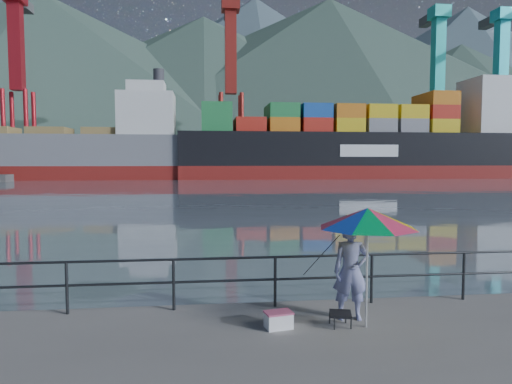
# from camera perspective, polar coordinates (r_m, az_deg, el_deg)

# --- Properties ---
(harbor_water) EXTENTS (500.00, 280.00, 0.00)m
(harbor_water) POSITION_cam_1_polar(r_m,az_deg,el_deg) (137.18, -6.36, 2.75)
(harbor_water) COLOR slate
(harbor_water) RESTS_ON ground
(far_dock) EXTENTS (200.00, 40.00, 0.40)m
(far_dock) POSITION_cam_1_polar(r_m,az_deg,el_deg) (100.73, -0.59, 2.34)
(far_dock) COLOR #514F4C
(far_dock) RESTS_ON ground
(guardrail) EXTENTS (22.00, 0.06, 1.03)m
(guardrail) POSITION_cam_1_polar(r_m,az_deg,el_deg) (9.18, -3.89, -11.19)
(guardrail) COLOR #2D3033
(guardrail) RESTS_ON ground
(mountains) EXTENTS (600.00, 332.80, 80.00)m
(mountains) POSITION_cam_1_polar(r_m,az_deg,el_deg) (220.87, 3.87, 12.49)
(mountains) COLOR #385147
(mountains) RESTS_ON ground
(port_cranes) EXTENTS (116.00, 28.00, 38.40)m
(port_cranes) POSITION_cam_1_polar(r_m,az_deg,el_deg) (97.29, 12.64, 11.63)
(port_cranes) COLOR red
(port_cranes) RESTS_ON ground
(container_stacks) EXTENTS (58.00, 8.40, 7.80)m
(container_stacks) POSITION_cam_1_polar(r_m,az_deg,el_deg) (107.16, 13.27, 3.93)
(container_stacks) COLOR #267F3F
(container_stacks) RESTS_ON ground
(fisherman) EXTENTS (0.71, 0.52, 1.79)m
(fisherman) POSITION_cam_1_polar(r_m,az_deg,el_deg) (8.66, 11.77, -9.66)
(fisherman) COLOR navy
(fisherman) RESTS_ON ground
(beach_umbrella) EXTENTS (1.96, 1.96, 2.10)m
(beach_umbrella) POSITION_cam_1_polar(r_m,az_deg,el_deg) (8.11, 13.79, -3.20)
(beach_umbrella) COLOR white
(beach_umbrella) RESTS_ON ground
(folding_stool) EXTENTS (0.46, 0.46, 0.25)m
(folding_stool) POSITION_cam_1_polar(r_m,az_deg,el_deg) (8.47, 10.49, -15.34)
(folding_stool) COLOR black
(folding_stool) RESTS_ON ground
(cooler_bag) EXTENTS (0.50, 0.39, 0.26)m
(cooler_bag) POSITION_cam_1_polar(r_m,az_deg,el_deg) (8.27, 2.83, -15.76)
(cooler_bag) COLOR white
(cooler_bag) RESTS_ON ground
(fishing_rod) EXTENTS (0.35, 1.67, 1.20)m
(fishing_rod) POSITION_cam_1_polar(r_m,az_deg,el_deg) (10.01, 7.97, -13.03)
(fishing_rod) COLOR black
(fishing_rod) RESTS_ON ground
(bulk_carrier) EXTENTS (48.55, 8.40, 14.50)m
(bulk_carrier) POSITION_cam_1_polar(r_m,az_deg,el_deg) (81.44, -22.93, 4.56)
(bulk_carrier) COLOR maroon
(bulk_carrier) RESTS_ON ground
(container_ship) EXTENTS (62.88, 10.48, 18.10)m
(container_ship) POSITION_cam_1_polar(r_m,az_deg,el_deg) (83.79, 13.79, 5.86)
(container_ship) COLOR maroon
(container_ship) RESTS_ON ground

